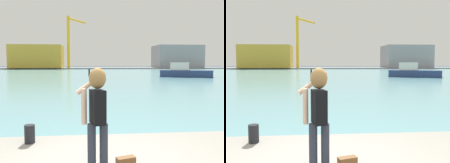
# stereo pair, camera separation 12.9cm
# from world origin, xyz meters

# --- Properties ---
(ground_plane) EXTENTS (220.00, 220.00, 0.00)m
(ground_plane) POSITION_xyz_m (0.00, 50.00, 0.00)
(ground_plane) COLOR #334751
(harbor_water) EXTENTS (140.00, 100.00, 0.02)m
(harbor_water) POSITION_xyz_m (0.00, 52.00, 0.01)
(harbor_water) COLOR #6BA8B2
(harbor_water) RESTS_ON ground_plane
(far_shore_dock) EXTENTS (140.00, 20.00, 0.42)m
(far_shore_dock) POSITION_xyz_m (0.00, 92.00, 0.21)
(far_shore_dock) COLOR gray
(far_shore_dock) RESTS_ON ground_plane
(person_photographer) EXTENTS (0.54, 0.54, 1.74)m
(person_photographer) POSITION_xyz_m (-0.08, -0.14, 1.53)
(person_photographer) COLOR #2D3342
(person_photographer) RESTS_ON quay_promenade
(harbor_bollard) EXTENTS (0.23, 0.23, 0.41)m
(harbor_bollard) POSITION_xyz_m (-1.55, 1.50, 0.67)
(harbor_bollard) COLOR black
(harbor_bollard) RESTS_ON quay_promenade
(boat_moored) EXTENTS (7.92, 5.33, 2.30)m
(boat_moored) POSITION_xyz_m (14.84, 33.01, 0.82)
(boat_moored) COLOR navy
(boat_moored) RESTS_ON harbor_water
(warehouse_left) EXTENTS (17.84, 11.25, 8.00)m
(warehouse_left) POSITION_xyz_m (-18.14, 86.60, 4.42)
(warehouse_left) COLOR gold
(warehouse_left) RESTS_ON far_shore_dock
(warehouse_right) EXTENTS (17.23, 12.29, 8.41)m
(warehouse_right) POSITION_xyz_m (34.42, 89.59, 4.62)
(warehouse_right) COLOR gray
(warehouse_right) RESTS_ON far_shore_dock
(port_crane) EXTENTS (6.69, 10.52, 18.13)m
(port_crane) POSITION_xyz_m (-6.24, 85.42, 11.44)
(port_crane) COLOR yellow
(port_crane) RESTS_ON far_shore_dock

